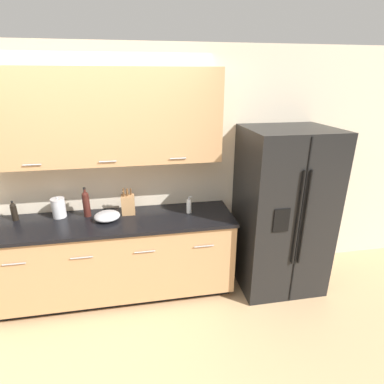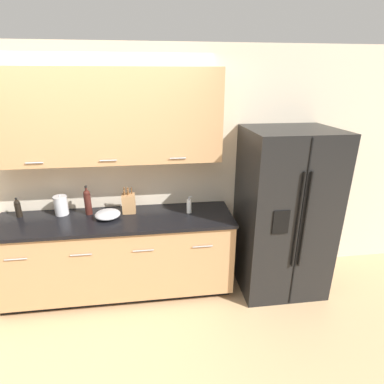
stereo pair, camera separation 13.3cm
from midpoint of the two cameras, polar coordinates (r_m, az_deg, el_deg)
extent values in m
plane|color=tan|center=(3.10, -17.27, -27.32)|extent=(14.00, 14.00, 0.00)
cube|color=beige|center=(3.40, -16.60, 3.42)|extent=(10.00, 0.05, 2.60)
cube|color=tan|center=(3.07, -14.74, 13.66)|extent=(2.24, 0.32, 0.90)
cylinder|color=#99999E|center=(3.12, -26.76, 4.96)|extent=(0.16, 0.01, 0.01)
cylinder|color=#99999E|center=(2.97, -14.43, 5.82)|extent=(0.16, 0.01, 0.01)
cylinder|color=#99999E|center=(2.96, -1.38, 6.43)|extent=(0.16, 0.01, 0.01)
cube|color=black|center=(3.67, -12.20, -16.92)|extent=(2.40, 0.54, 0.09)
cube|color=tan|center=(3.39, -12.81, -11.44)|extent=(2.44, 0.62, 0.79)
cube|color=black|center=(3.18, -13.42, -5.26)|extent=(2.46, 0.64, 0.03)
cylinder|color=#99999E|center=(3.23, -29.55, -11.12)|extent=(0.20, 0.01, 0.01)
cylinder|color=#99999E|center=(3.06, -19.19, -11.26)|extent=(0.20, 0.01, 0.01)
cylinder|color=#99999E|center=(2.99, -7.97, -11.01)|extent=(0.20, 0.01, 0.01)
cylinder|color=#99999E|center=(3.03, 3.34, -10.34)|extent=(0.20, 0.01, 0.01)
cube|color=black|center=(3.42, 18.08, -3.77)|extent=(0.90, 0.77, 1.81)
cube|color=black|center=(3.11, 21.03, -6.67)|extent=(0.01, 0.01, 1.77)
cylinder|color=black|center=(3.04, 20.79, -5.34)|extent=(0.02, 0.02, 0.99)
cylinder|color=black|center=(3.08, 21.95, -5.23)|extent=(0.02, 0.02, 0.99)
cube|color=black|center=(2.98, 17.83, -5.52)|extent=(0.16, 0.01, 0.24)
cube|color=#A87A4C|center=(3.25, -10.80, -2.19)|extent=(0.14, 0.11, 0.21)
cylinder|color=brown|center=(3.22, -11.62, 0.24)|extent=(0.02, 0.03, 0.08)
cylinder|color=brown|center=(3.19, -11.64, -0.15)|extent=(0.02, 0.03, 0.06)
cylinder|color=brown|center=(3.21, -10.95, 0.21)|extent=(0.02, 0.04, 0.08)
cylinder|color=brown|center=(3.18, -10.98, -0.05)|extent=(0.02, 0.03, 0.07)
cylinder|color=brown|center=(3.21, -10.29, 0.25)|extent=(0.01, 0.03, 0.08)
cylinder|color=#3D1914|center=(3.31, -18.11, -2.25)|extent=(0.07, 0.07, 0.22)
sphere|color=#3D1914|center=(3.27, -18.35, -0.25)|extent=(0.07, 0.07, 0.07)
cylinder|color=#3D1914|center=(3.26, -18.40, 0.17)|extent=(0.02, 0.02, 0.08)
cylinder|color=black|center=(3.24, -18.50, 0.96)|extent=(0.03, 0.03, 0.02)
cylinder|color=white|center=(3.20, 0.63, -2.76)|extent=(0.05, 0.05, 0.15)
cylinder|color=#B2B2B5|center=(3.16, 0.64, -1.26)|extent=(0.02, 0.02, 0.04)
cylinder|color=#B2B2B5|center=(3.16, 0.93, -0.95)|extent=(0.03, 0.01, 0.01)
cylinder|color=black|center=(3.56, -29.25, -3.04)|extent=(0.06, 0.06, 0.15)
sphere|color=black|center=(3.53, -29.48, -1.79)|extent=(0.06, 0.06, 0.06)
cylinder|color=black|center=(3.53, -29.52, -1.58)|extent=(0.02, 0.02, 0.05)
cylinder|color=black|center=(3.51, -29.61, -1.10)|extent=(0.02, 0.02, 0.01)
cylinder|color=#B7B7BA|center=(3.41, -22.66, -2.47)|extent=(0.14, 0.14, 0.19)
cylinder|color=#B7B7BA|center=(3.38, -22.90, -0.87)|extent=(0.14, 0.14, 0.01)
sphere|color=#B7B7BA|center=(3.37, -22.93, -0.69)|extent=(0.02, 0.02, 0.02)
ellipsoid|color=#A3A3A5|center=(3.19, -14.62, -4.16)|extent=(0.26, 0.26, 0.08)
camera|label=1|loc=(0.07, -88.77, 0.47)|focal=28.00mm
camera|label=2|loc=(0.07, 91.23, -0.47)|focal=28.00mm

